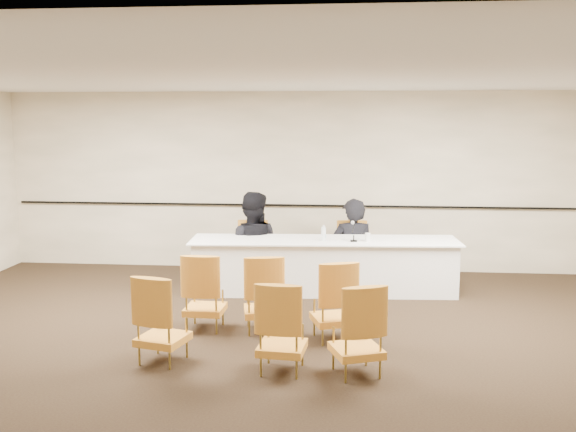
{
  "coord_description": "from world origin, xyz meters",
  "views": [
    {
      "loc": [
        0.84,
        -6.75,
        2.52
      ],
      "look_at": [
        -0.05,
        2.6,
        1.12
      ],
      "focal_mm": 40.0,
      "sensor_mm": 36.0,
      "label": 1
    }
  ],
  "objects_px": {
    "aud_chair_back_left": "(162,318)",
    "panelist_main": "(352,258)",
    "aud_chair_back_mid": "(282,326)",
    "microphone": "(354,232)",
    "coffee_cup": "(368,237)",
    "aud_chair_front_right": "(334,300)",
    "panelist_second": "(252,252)",
    "panelist_second_chair": "(252,252)",
    "drinking_glass": "(323,237)",
    "panelist_main_chair": "(352,253)",
    "water_bottle": "(324,233)",
    "panel_table": "(324,266)",
    "aud_chair_front_left": "(205,291)",
    "aud_chair_front_mid": "(263,293)",
    "aud_chair_back_right": "(357,328)"
  },
  "relations": [
    {
      "from": "aud_chair_front_mid",
      "to": "aud_chair_back_right",
      "type": "distance_m",
      "value": 1.65
    },
    {
      "from": "panelist_second_chair",
      "to": "drinking_glass",
      "type": "bearing_deg",
      "value": -31.06
    },
    {
      "from": "panel_table",
      "to": "panelist_main",
      "type": "height_order",
      "value": "panelist_main"
    },
    {
      "from": "aud_chair_back_mid",
      "to": "microphone",
      "type": "bearing_deg",
      "value": 81.35
    },
    {
      "from": "panelist_main",
      "to": "coffee_cup",
      "type": "distance_m",
      "value": 0.88
    },
    {
      "from": "microphone",
      "to": "coffee_cup",
      "type": "bearing_deg",
      "value": -2.72
    },
    {
      "from": "aud_chair_front_left",
      "to": "aud_chair_front_mid",
      "type": "distance_m",
      "value": 0.72
    },
    {
      "from": "microphone",
      "to": "panelist_second_chair",
      "type": "bearing_deg",
      "value": 152.18
    },
    {
      "from": "panelist_main",
      "to": "aud_chair_back_right",
      "type": "height_order",
      "value": "panelist_main"
    },
    {
      "from": "coffee_cup",
      "to": "panelist_second_chair",
      "type": "bearing_deg",
      "value": 161.14
    },
    {
      "from": "coffee_cup",
      "to": "water_bottle",
      "type": "bearing_deg",
      "value": 177.41
    },
    {
      "from": "panelist_second",
      "to": "panelist_second_chair",
      "type": "bearing_deg",
      "value": -0.0
    },
    {
      "from": "aud_chair_back_left",
      "to": "aud_chair_front_left",
      "type": "bearing_deg",
      "value": 93.97
    },
    {
      "from": "aud_chair_front_left",
      "to": "aud_chair_front_mid",
      "type": "xyz_separation_m",
      "value": [
        0.72,
        -0.01,
        0.0
      ]
    },
    {
      "from": "panel_table",
      "to": "microphone",
      "type": "bearing_deg",
      "value": -18.91
    },
    {
      "from": "aud_chair_front_left",
      "to": "aud_chair_front_mid",
      "type": "bearing_deg",
      "value": 0.56
    },
    {
      "from": "water_bottle",
      "to": "aud_chair_back_right",
      "type": "relative_size",
      "value": 0.24
    },
    {
      "from": "microphone",
      "to": "aud_chair_front_left",
      "type": "distance_m",
      "value": 2.55
    },
    {
      "from": "panel_table",
      "to": "aud_chair_back_right",
      "type": "xyz_separation_m",
      "value": [
        0.45,
        -3.1,
        0.08
      ]
    },
    {
      "from": "panelist_second_chair",
      "to": "aud_chair_front_right",
      "type": "bearing_deg",
      "value": -66.24
    },
    {
      "from": "drinking_glass",
      "to": "aud_chair_back_mid",
      "type": "distance_m",
      "value": 3.04
    },
    {
      "from": "drinking_glass",
      "to": "aud_chair_front_right",
      "type": "relative_size",
      "value": 0.11
    },
    {
      "from": "panel_table",
      "to": "microphone",
      "type": "xyz_separation_m",
      "value": [
        0.43,
        -0.12,
        0.54
      ]
    },
    {
      "from": "panelist_main",
      "to": "aud_chair_back_mid",
      "type": "xyz_separation_m",
      "value": [
        -0.72,
        -3.7,
        0.1
      ]
    },
    {
      "from": "microphone",
      "to": "aud_chair_front_right",
      "type": "relative_size",
      "value": 0.3
    },
    {
      "from": "panelist_main_chair",
      "to": "water_bottle",
      "type": "relative_size",
      "value": 4.2
    },
    {
      "from": "water_bottle",
      "to": "microphone",
      "type": "bearing_deg",
      "value": -5.45
    },
    {
      "from": "panel_table",
      "to": "aud_chair_front_right",
      "type": "relative_size",
      "value": 4.13
    },
    {
      "from": "aud_chair_back_left",
      "to": "panelist_main",
      "type": "bearing_deg",
      "value": 75.22
    },
    {
      "from": "aud_chair_front_mid",
      "to": "aud_chair_back_right",
      "type": "height_order",
      "value": "same"
    },
    {
      "from": "panelist_main",
      "to": "microphone",
      "type": "bearing_deg",
      "value": 84.99
    },
    {
      "from": "panel_table",
      "to": "water_bottle",
      "type": "relative_size",
      "value": 17.38
    },
    {
      "from": "panelist_second_chair",
      "to": "aud_chair_back_mid",
      "type": "distance_m",
      "value": 3.7
    },
    {
      "from": "microphone",
      "to": "aud_chair_back_left",
      "type": "distance_m",
      "value": 3.5
    },
    {
      "from": "coffee_cup",
      "to": "panelist_main",
      "type": "bearing_deg",
      "value": 106.61
    },
    {
      "from": "panel_table",
      "to": "aud_chair_front_right",
      "type": "height_order",
      "value": "aud_chair_front_right"
    },
    {
      "from": "aud_chair_back_mid",
      "to": "panelist_main",
      "type": "bearing_deg",
      "value": 84.1
    },
    {
      "from": "drinking_glass",
      "to": "aud_chair_front_mid",
      "type": "bearing_deg",
      "value": -109.9
    },
    {
      "from": "panelist_second_chair",
      "to": "coffee_cup",
      "type": "height_order",
      "value": "panelist_second_chair"
    },
    {
      "from": "microphone",
      "to": "aud_chair_back_left",
      "type": "bearing_deg",
      "value": -131.59
    },
    {
      "from": "coffee_cup",
      "to": "aud_chair_back_mid",
      "type": "bearing_deg",
      "value": -107.31
    },
    {
      "from": "aud_chair_back_mid",
      "to": "aud_chair_back_right",
      "type": "distance_m",
      "value": 0.75
    },
    {
      "from": "panel_table",
      "to": "panelist_main_chair",
      "type": "relative_size",
      "value": 4.13
    },
    {
      "from": "panelist_main_chair",
      "to": "panelist_second_chair",
      "type": "xyz_separation_m",
      "value": [
        -1.57,
        -0.1,
        0.0
      ]
    },
    {
      "from": "drinking_glass",
      "to": "aud_chair_back_mid",
      "type": "bearing_deg",
      "value": -95.54
    },
    {
      "from": "panelist_second",
      "to": "panelist_second_chair",
      "type": "relative_size",
      "value": 2.0
    },
    {
      "from": "panelist_main",
      "to": "coffee_cup",
      "type": "height_order",
      "value": "panelist_main"
    },
    {
      "from": "panel_table",
      "to": "aud_chair_back_left",
      "type": "relative_size",
      "value": 4.13
    },
    {
      "from": "panelist_second",
      "to": "aud_chair_front_left",
      "type": "height_order",
      "value": "panelist_second"
    },
    {
      "from": "coffee_cup",
      "to": "aud_chair_front_right",
      "type": "relative_size",
      "value": 0.13
    }
  ]
}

